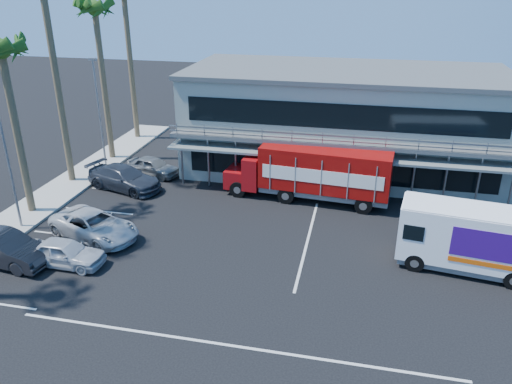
% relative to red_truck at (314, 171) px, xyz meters
% --- Properties ---
extents(ground, '(120.00, 120.00, 0.00)m').
position_rel_red_truck_xyz_m(ground, '(-1.63, -8.57, -1.94)').
color(ground, black).
rests_on(ground, ground).
extents(building, '(22.40, 12.00, 7.30)m').
position_rel_red_truck_xyz_m(building, '(1.37, 6.37, 1.71)').
color(building, gray).
rests_on(building, ground).
extents(curb_strip, '(3.00, 32.00, 0.16)m').
position_rel_red_truck_xyz_m(curb_strip, '(-16.63, -2.57, -1.86)').
color(curb_strip, '#A5A399').
rests_on(curb_strip, ground).
extents(palm_c, '(2.80, 2.80, 10.75)m').
position_rel_red_truck_xyz_m(palm_c, '(-16.53, -5.57, 7.27)').
color(palm_c, brown).
rests_on(palm_c, ground).
extents(palm_e, '(2.80, 2.80, 12.25)m').
position_rel_red_truck_xyz_m(palm_e, '(-16.33, 4.43, 8.63)').
color(palm_e, brown).
rests_on(palm_e, ground).
extents(palm_f, '(2.80, 2.80, 13.25)m').
position_rel_red_truck_xyz_m(palm_f, '(-16.73, 9.93, 9.53)').
color(palm_f, brown).
rests_on(palm_f, ground).
extents(light_pole_near, '(0.50, 0.25, 8.09)m').
position_rel_red_truck_xyz_m(light_pole_near, '(-15.83, -7.57, 2.56)').
color(light_pole_near, gray).
rests_on(light_pole_near, ground).
extents(light_pole_far, '(0.50, 0.25, 8.09)m').
position_rel_red_truck_xyz_m(light_pole_far, '(-15.83, 2.43, 2.56)').
color(light_pole_far, gray).
rests_on(light_pole_far, ground).
extents(red_truck, '(10.68, 3.46, 3.53)m').
position_rel_red_truck_xyz_m(red_truck, '(0.00, 0.00, 0.00)').
color(red_truck, maroon).
rests_on(red_truck, ground).
extents(white_van, '(6.95, 3.21, 3.27)m').
position_rel_red_truck_xyz_m(white_van, '(8.33, -6.73, -0.21)').
color(white_van, white).
rests_on(white_van, ground).
extents(parked_car_a, '(4.04, 1.68, 1.37)m').
position_rel_red_truck_xyz_m(parked_car_a, '(-11.13, -10.57, -1.26)').
color(parked_car_a, '#B9BBC1').
rests_on(parked_car_a, ground).
extents(parked_car_b, '(5.10, 2.31, 1.62)m').
position_rel_red_truck_xyz_m(parked_car_b, '(-14.13, -11.07, -1.13)').
color(parked_car_b, black).
rests_on(parked_car_b, ground).
extents(parked_car_c, '(5.82, 4.12, 1.47)m').
position_rel_red_truck_xyz_m(parked_car_c, '(-11.13, -7.66, -1.20)').
color(parked_car_c, silver).
rests_on(parked_car_c, ground).
extents(parked_car_d, '(5.79, 3.61, 1.56)m').
position_rel_red_truck_xyz_m(parked_car_d, '(-12.61, -0.97, -1.16)').
color(parked_car_d, '#292E37').
rests_on(parked_car_d, ground).
extents(parked_car_e, '(4.25, 2.56, 1.35)m').
position_rel_red_truck_xyz_m(parked_car_e, '(-11.73, 1.79, -1.26)').
color(parked_car_e, slate).
rests_on(parked_car_e, ground).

